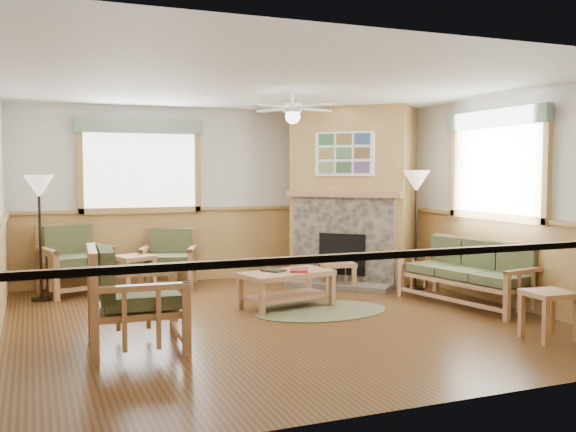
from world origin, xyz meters
name	(u,v)px	position (x,y,z in m)	size (l,w,h in m)	color
floor	(279,319)	(0.00, 0.00, -0.01)	(6.00, 6.00, 0.01)	#4E2F15
ceiling	(278,85)	(0.00, 0.00, 2.70)	(6.00, 6.00, 0.01)	white
wall_back	(211,195)	(0.00, 3.00, 1.35)	(6.00, 0.02, 2.70)	silver
wall_front	(428,223)	(0.00, -3.00, 1.35)	(6.00, 0.02, 2.70)	silver
wall_right	(489,199)	(3.00, 0.00, 1.35)	(0.02, 6.00, 2.70)	silver
wainscot	(279,272)	(0.00, 0.00, 0.55)	(6.00, 6.00, 1.10)	#AA8245
fireplace	(353,195)	(2.05, 2.05, 1.35)	(2.20, 2.20, 2.70)	#AA8245
window_back	(140,117)	(-1.10, 2.96, 2.53)	(1.90, 0.16, 1.50)	white
window_right	(499,108)	(2.96, -0.20, 2.53)	(0.16, 1.90, 1.50)	white
ceiling_fan	(293,93)	(0.30, 0.30, 2.66)	(1.24, 1.24, 0.36)	white
sofa	(468,273)	(2.55, -0.17, 0.42)	(0.74, 1.81, 0.83)	#A0714A
armchair_back_left	(75,260)	(-2.10, 2.55, 0.48)	(0.85, 0.85, 0.96)	#A0714A
armchair_back_right	(169,258)	(-0.77, 2.55, 0.43)	(0.77, 0.77, 0.86)	#A0714A
armchair_left	(137,298)	(-1.72, -0.67, 0.50)	(0.89, 0.89, 1.00)	#A0714A
coffee_table	(287,290)	(0.31, 0.53, 0.23)	(1.16, 0.58, 0.46)	#A0714A
end_table_chairs	(134,274)	(-1.32, 2.24, 0.27)	(0.48, 0.46, 0.54)	#A0714A
end_table_sofa	(549,315)	(2.23, -1.89, 0.25)	(0.45, 0.43, 0.50)	#A0714A
footstool	(338,275)	(1.50, 1.47, 0.20)	(0.46, 0.46, 0.40)	#A0714A
braided_rug	(321,311)	(0.63, 0.18, 0.01)	(1.70, 1.70, 0.01)	brown
floor_lamp_left	(40,238)	(-2.55, 2.19, 0.84)	(0.39, 0.39, 1.68)	black
floor_lamp_right	(416,230)	(2.55, 1.05, 0.87)	(0.40, 0.40, 1.75)	black
book_red	(299,269)	(0.46, 0.48, 0.49)	(0.22, 0.30, 0.03)	maroon
book_dark	(274,269)	(0.16, 0.60, 0.49)	(0.20, 0.27, 0.03)	black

